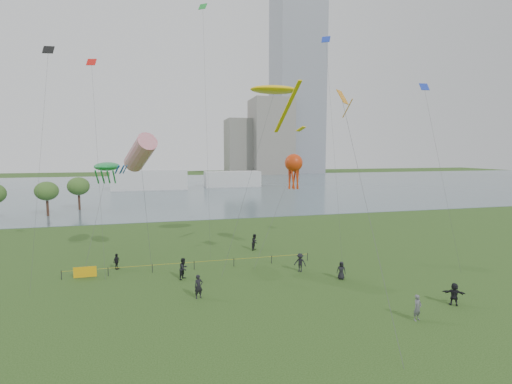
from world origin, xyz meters
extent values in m
plane|color=#1F3C13|center=(0.00, 0.00, 0.00)|extent=(400.00, 400.00, 0.00)
cube|color=slate|center=(0.00, 100.00, 0.02)|extent=(400.00, 120.00, 0.08)
cube|color=gray|center=(62.00, 168.00, 60.00)|extent=(24.00, 24.00, 120.00)
cube|color=slate|center=(46.00, 162.00, 19.00)|extent=(20.00, 20.00, 38.00)
cube|color=slate|center=(32.00, 168.00, 14.00)|extent=(16.00, 18.00, 28.00)
cube|color=silver|center=(-12.00, 95.00, 3.00)|extent=(22.00, 8.00, 6.00)
cube|color=silver|center=(14.00, 98.00, 2.50)|extent=(18.00, 7.00, 5.00)
cylinder|color=#392319|center=(-28.45, 50.79, 1.41)|extent=(0.44, 0.44, 2.82)
ellipsoid|color=#426829|center=(-28.45, 50.79, 4.57)|extent=(4.00, 4.00, 3.38)
cylinder|color=#392319|center=(-24.45, 57.07, 1.47)|extent=(0.44, 0.44, 2.94)
ellipsoid|color=#426829|center=(-24.45, 57.07, 4.77)|extent=(4.18, 4.18, 3.53)
cylinder|color=black|center=(-17.36, 13.82, 0.42)|extent=(0.07, 0.07, 0.85)
cylinder|color=black|center=(-13.36, 13.82, 0.42)|extent=(0.07, 0.07, 0.85)
cylinder|color=black|center=(-9.36, 13.82, 0.42)|extent=(0.07, 0.07, 0.85)
cylinder|color=black|center=(-5.36, 13.82, 0.42)|extent=(0.07, 0.07, 0.85)
cylinder|color=black|center=(-1.36, 13.82, 0.42)|extent=(0.07, 0.07, 0.85)
cylinder|color=black|center=(2.64, 13.82, 0.42)|extent=(0.07, 0.07, 0.85)
cylinder|color=black|center=(6.64, 13.82, 0.42)|extent=(0.07, 0.07, 0.85)
cylinder|color=gold|center=(-5.36, 13.82, 0.75)|extent=(24.00, 0.03, 0.03)
cube|color=#E4A20C|center=(-15.36, 13.82, 0.55)|extent=(2.00, 0.04, 1.00)
imported|color=#57595F|center=(8.72, -1.15, 0.91)|extent=(0.77, 0.63, 1.82)
imported|color=black|center=(-6.51, 11.29, 0.98)|extent=(1.17, 1.21, 1.96)
imported|color=black|center=(4.58, 10.62, 0.91)|extent=(1.35, 1.24, 1.83)
imported|color=black|center=(-12.82, 15.75, 0.80)|extent=(0.77, 1.01, 1.59)
imported|color=black|center=(7.47, 7.72, 0.82)|extent=(0.96, 0.85, 1.65)
imported|color=black|center=(13.13, 0.38, 0.87)|extent=(1.64, 1.27, 1.73)
imported|color=black|center=(-5.60, 6.45, 0.95)|extent=(0.79, 0.63, 1.91)
imported|color=black|center=(2.23, 19.46, 0.96)|extent=(1.14, 1.18, 1.92)
cylinder|color=#3F3F42|center=(0.16, 13.35, 9.03)|extent=(6.50, 4.86, 18.07)
ellipsoid|color=yellow|center=(3.39, 15.77, 18.06)|extent=(5.10, 3.19, 0.80)
cube|color=yellow|center=(3.39, 11.57, 15.66)|extent=(0.36, 6.98, 4.09)
cube|color=yellow|center=(3.39, 7.77, 13.56)|extent=(0.95, 0.95, 0.42)
cylinder|color=#3F3F42|center=(-9.90, 16.55, 5.76)|extent=(0.79, 0.59, 11.52)
cylinder|color=red|center=(-10.28, 16.83, 11.51)|extent=(3.88, 5.28, 3.98)
cylinder|color=blue|center=(-11.68, 15.63, 9.91)|extent=(0.60, 1.13, 0.88)
cylinder|color=blue|center=(-11.95, 16.01, 9.91)|extent=(0.60, 1.13, 0.88)
cylinder|color=blue|center=(-12.40, 15.86, 9.91)|extent=(0.60, 1.13, 0.88)
cylinder|color=blue|center=(-12.40, 15.39, 9.91)|extent=(0.60, 1.13, 0.88)
cylinder|color=blue|center=(-11.95, 15.25, 9.91)|extent=(0.60, 1.13, 0.88)
cylinder|color=#3F3F42|center=(-14.82, 17.68, 5.03)|extent=(1.96, 4.18, 10.07)
ellipsoid|color=#198E3D|center=(-13.85, 19.75, 10.06)|extent=(2.56, 4.61, 0.90)
cylinder|color=#198E3D|center=(-14.65, 18.15, 9.06)|extent=(0.16, 1.79, 1.54)
cylinder|color=#198E3D|center=(-14.10, 18.15, 9.06)|extent=(0.16, 1.79, 1.54)
cylinder|color=#198E3D|center=(-13.55, 18.15, 9.06)|extent=(0.16, 1.79, 1.54)
cylinder|color=#198E3D|center=(-13.00, 18.15, 9.06)|extent=(0.16, 1.79, 1.54)
cylinder|color=#3F3F42|center=(3.14, 14.42, 5.20)|extent=(5.48, 3.81, 10.41)
sphere|color=red|center=(5.86, 16.31, 10.39)|extent=(1.97, 1.97, 1.97)
cylinder|color=red|center=(6.36, 16.31, 8.79)|extent=(0.18, 0.54, 2.60)
cylinder|color=red|center=(6.11, 16.74, 8.79)|extent=(0.49, 0.36, 2.61)
cylinder|color=red|center=(5.61, 16.74, 8.79)|extent=(0.49, 0.36, 2.61)
cylinder|color=red|center=(5.36, 16.31, 8.79)|extent=(0.18, 0.54, 2.60)
cylinder|color=red|center=(5.61, 15.88, 8.79)|extent=(0.49, 0.36, 2.61)
cylinder|color=red|center=(6.11, 15.88, 8.79)|extent=(0.49, 0.36, 2.61)
cylinder|color=#3F3F42|center=(5.21, -0.08, 8.02)|extent=(2.02, 11.86, 16.05)
cube|color=orange|center=(6.20, 5.84, 16.04)|extent=(1.39, 1.39, 1.14)
cylinder|color=orange|center=(6.20, 4.94, 15.04)|extent=(0.08, 1.58, 1.35)
cube|color=red|center=(-14.86, 19.42, 20.66)|extent=(1.04, 1.00, 0.76)
cube|color=#1933B2|center=(9.49, 16.51, 23.78)|extent=(0.93, 0.60, 0.76)
cube|color=#198C2D|center=(-3.26, 21.69, 27.90)|extent=(1.05, 0.96, 0.76)
cube|color=#1933B2|center=(17.80, 10.87, 18.15)|extent=(0.97, 0.68, 0.76)
cube|color=black|center=(-17.60, 14.87, 20.54)|extent=(1.05, 0.91, 0.76)
camera|label=1|loc=(-8.10, -22.25, 11.68)|focal=26.00mm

